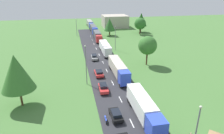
{
  "coord_description": "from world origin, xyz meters",
  "views": [
    {
      "loc": [
        -8.63,
        -15.41,
        20.5
      ],
      "look_at": [
        0.78,
        30.18,
        2.28
      ],
      "focal_mm": 31.78,
      "sensor_mm": 36.0,
      "label": 1
    }
  ],
  "objects_px": {
    "lamppost_fourth": "(76,26)",
    "tree_pine": "(141,20)",
    "tree_oak": "(16,73)",
    "lamppost_third": "(115,37)",
    "truck_fourth": "(98,36)",
    "car_fifth": "(94,57)",
    "motorcycle_courier": "(106,119)",
    "tree_birch": "(140,24)",
    "car_second": "(116,115)",
    "lamppost_second": "(86,63)",
    "car_third": "(103,88)",
    "truck_second": "(118,69)",
    "lamppost_lead": "(197,128)",
    "distant_building": "(115,21)",
    "tree_elm": "(148,45)",
    "tree_ash": "(110,25)",
    "truck_sixth": "(90,23)",
    "truck_fifth": "(94,29)",
    "truck_lead": "(144,108)",
    "truck_third": "(105,48)",
    "car_fourth": "(99,73)"
  },
  "relations": [
    {
      "from": "lamppost_fourth",
      "to": "tree_pine",
      "type": "height_order",
      "value": "tree_pine"
    },
    {
      "from": "tree_oak",
      "to": "lamppost_third",
      "type": "bearing_deg",
      "value": 52.09
    },
    {
      "from": "truck_fourth",
      "to": "car_fifth",
      "type": "height_order",
      "value": "truck_fourth"
    },
    {
      "from": "motorcycle_courier",
      "to": "tree_birch",
      "type": "height_order",
      "value": "tree_birch"
    },
    {
      "from": "tree_pine",
      "to": "motorcycle_courier",
      "type": "bearing_deg",
      "value": -113.63
    },
    {
      "from": "car_second",
      "to": "lamppost_second",
      "type": "distance_m",
      "value": 15.42
    },
    {
      "from": "lamppost_third",
      "to": "tree_birch",
      "type": "distance_m",
      "value": 30.0
    },
    {
      "from": "tree_birch",
      "to": "lamppost_second",
      "type": "bearing_deg",
      "value": -121.08
    },
    {
      "from": "car_third",
      "to": "tree_oak",
      "type": "bearing_deg",
      "value": -171.55
    },
    {
      "from": "motorcycle_courier",
      "to": "lamppost_third",
      "type": "height_order",
      "value": "lamppost_third"
    },
    {
      "from": "lamppost_third",
      "to": "tree_pine",
      "type": "bearing_deg",
      "value": 55.7
    },
    {
      "from": "truck_second",
      "to": "lamppost_lead",
      "type": "distance_m",
      "value": 27.19
    },
    {
      "from": "tree_birch",
      "to": "motorcycle_courier",
      "type": "bearing_deg",
      "value": -113.6
    },
    {
      "from": "lamppost_fourth",
      "to": "distant_building",
      "type": "distance_m",
      "value": 30.1
    },
    {
      "from": "car_third",
      "to": "lamppost_fourth",
      "type": "xyz_separation_m",
      "value": [
        -3.34,
        56.53,
        3.72
      ]
    },
    {
      "from": "motorcycle_courier",
      "to": "tree_elm",
      "type": "relative_size",
      "value": 0.23
    },
    {
      "from": "car_fifth",
      "to": "tree_pine",
      "type": "bearing_deg",
      "value": 53.07
    },
    {
      "from": "lamppost_third",
      "to": "tree_ash",
      "type": "relative_size",
      "value": 1.08
    },
    {
      "from": "truck_fourth",
      "to": "lamppost_lead",
      "type": "distance_m",
      "value": 65.73
    },
    {
      "from": "tree_birch",
      "to": "truck_sixth",
      "type": "bearing_deg",
      "value": 131.02
    },
    {
      "from": "lamppost_lead",
      "to": "tree_ash",
      "type": "relative_size",
      "value": 0.93
    },
    {
      "from": "tree_elm",
      "to": "lamppost_lead",
      "type": "bearing_deg",
      "value": -100.63
    },
    {
      "from": "truck_fourth",
      "to": "lamppost_third",
      "type": "xyz_separation_m",
      "value": [
        4.28,
        -15.68,
        2.76
      ]
    },
    {
      "from": "truck_second",
      "to": "truck_fifth",
      "type": "relative_size",
      "value": 0.93
    },
    {
      "from": "truck_lead",
      "to": "car_second",
      "type": "height_order",
      "value": "truck_lead"
    },
    {
      "from": "motorcycle_courier",
      "to": "lamppost_second",
      "type": "bearing_deg",
      "value": 96.95
    },
    {
      "from": "truck_third",
      "to": "tree_birch",
      "type": "bearing_deg",
      "value": 51.45
    },
    {
      "from": "lamppost_second",
      "to": "tree_ash",
      "type": "bearing_deg",
      "value": 73.19
    },
    {
      "from": "car_fifth",
      "to": "tree_elm",
      "type": "bearing_deg",
      "value": -28.19
    },
    {
      "from": "truck_third",
      "to": "tree_oak",
      "type": "bearing_deg",
      "value": -125.81
    },
    {
      "from": "truck_fifth",
      "to": "tree_elm",
      "type": "distance_m",
      "value": 49.98
    },
    {
      "from": "truck_sixth",
      "to": "distant_building",
      "type": "height_order",
      "value": "distant_building"
    },
    {
      "from": "truck_sixth",
      "to": "car_second",
      "type": "bearing_deg",
      "value": -92.99
    },
    {
      "from": "motorcycle_courier",
      "to": "lamppost_third",
      "type": "distance_m",
      "value": 42.31
    },
    {
      "from": "truck_lead",
      "to": "car_fifth",
      "type": "height_order",
      "value": "truck_lead"
    },
    {
      "from": "car_fourth",
      "to": "lamppost_third",
      "type": "distance_m",
      "value": 24.06
    },
    {
      "from": "car_fifth",
      "to": "lamppost_fourth",
      "type": "height_order",
      "value": "lamppost_fourth"
    },
    {
      "from": "car_fifth",
      "to": "tree_oak",
      "type": "height_order",
      "value": "tree_oak"
    },
    {
      "from": "truck_fifth",
      "to": "tree_oak",
      "type": "height_order",
      "value": "tree_oak"
    },
    {
      "from": "truck_third",
      "to": "tree_elm",
      "type": "height_order",
      "value": "tree_elm"
    },
    {
      "from": "truck_fifth",
      "to": "car_fourth",
      "type": "height_order",
      "value": "truck_fifth"
    },
    {
      "from": "truck_sixth",
      "to": "tree_pine",
      "type": "distance_m",
      "value": 31.71
    },
    {
      "from": "tree_elm",
      "to": "distant_building",
      "type": "relative_size",
      "value": 0.61
    },
    {
      "from": "car_third",
      "to": "lamppost_lead",
      "type": "distance_m",
      "value": 21.89
    },
    {
      "from": "car_fifth",
      "to": "lamppost_third",
      "type": "bearing_deg",
      "value": 45.63
    },
    {
      "from": "lamppost_lead",
      "to": "tree_pine",
      "type": "relative_size",
      "value": 0.79
    },
    {
      "from": "tree_pine",
      "to": "car_fifth",
      "type": "bearing_deg",
      "value": -126.93
    },
    {
      "from": "distant_building",
      "to": "motorcycle_courier",
      "type": "bearing_deg",
      "value": -103.38
    },
    {
      "from": "tree_birch",
      "to": "car_fourth",
      "type": "bearing_deg",
      "value": -120.16
    },
    {
      "from": "truck_sixth",
      "to": "truck_fifth",
      "type": "bearing_deg",
      "value": -89.64
    }
  ]
}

